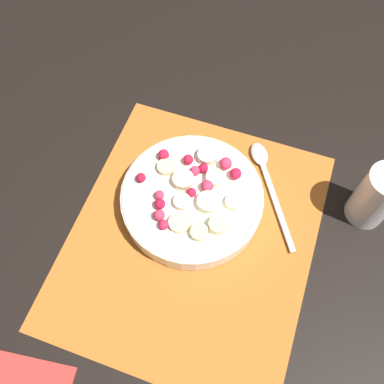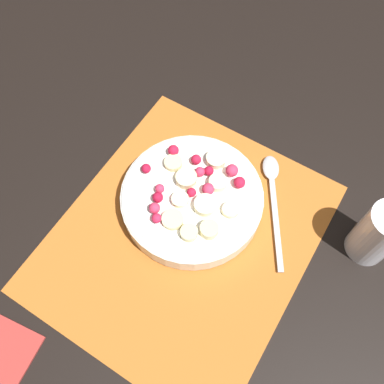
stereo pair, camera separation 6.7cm
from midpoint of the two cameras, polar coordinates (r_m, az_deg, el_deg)
The scene contains 5 objects.
ground_plane at distance 0.69m, azimuth -2.75°, elevation -6.38°, with size 3.00×3.00×0.00m, color black.
placemat at distance 0.68m, azimuth -2.76°, elevation -6.29°, with size 0.44×0.38×0.01m.
fruit_bowl at distance 0.68m, azimuth -2.74°, elevation -1.00°, with size 0.23×0.23×0.05m.
spoon at distance 0.73m, azimuth 7.23°, elevation 2.43°, with size 0.19×0.12×0.01m.
drinking_glass at distance 0.70m, azimuth 20.92°, elevation -0.85°, with size 0.06×0.06×0.11m.
Camera 1 is at (0.23, 0.08, 0.64)m, focal length 40.00 mm.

